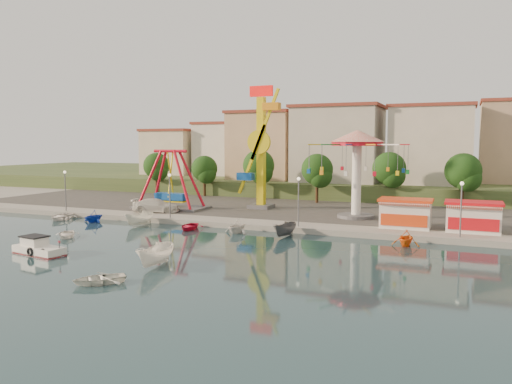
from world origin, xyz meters
The scene contains 36 objects.
ground centered at (0.00, 0.00, 0.00)m, with size 200.00×200.00×0.00m, color #142D37.
quay_deck centered at (0.00, 62.00, 0.30)m, with size 200.00×100.00×0.60m, color #9E998E.
asphalt_pad centered at (0.00, 30.00, 0.60)m, with size 90.00×28.00×0.01m, color #4C4944.
hill_terrace centered at (0.00, 67.00, 1.50)m, with size 200.00×60.00×3.00m, color #384C26.
pirate_ship_ride centered at (-12.55, 20.38, 4.39)m, with size 10.00×5.00×8.00m.
kamikaze_tower centered at (-1.14, 25.16, 8.57)m, with size 4.58×3.10×16.50m.
wave_swinger centered at (12.41, 21.57, 8.20)m, with size 11.60×11.60×10.40m.
booth_left centered at (18.63, 16.49, 2.16)m, with size 5.40×3.78×3.08m.
booth_mid centered at (25.14, 16.49, 2.16)m, with size 5.40×3.78×3.08m.
lamp_post_0 centered at (-24.00, 13.00, 3.10)m, with size 0.14×0.14×5.00m, color #59595E.
lamp_post_1 centered at (-8.00, 13.00, 3.10)m, with size 0.14×0.14×5.00m, color #59595E.
lamp_post_2 centered at (8.00, 13.00, 3.10)m, with size 0.14×0.14×5.00m, color #59595E.
lamp_post_3 centered at (24.00, 13.00, 3.10)m, with size 0.14×0.14×5.00m, color #59595E.
tree_0 centered at (-26.00, 36.98, 5.47)m, with size 4.60×4.60×7.19m.
tree_1 centered at (-16.00, 36.24, 5.20)m, with size 4.35×4.35×6.80m.
tree_2 centered at (-6.00, 35.81, 5.92)m, with size 5.02×5.02×7.85m.
tree_3 centered at (4.00, 34.36, 5.55)m, with size 4.68×4.68×7.32m.
tree_4 centered at (14.00, 37.35, 5.75)m, with size 4.86×4.86×7.60m.
tree_5 centered at (24.00, 35.54, 5.71)m, with size 4.83×4.83×7.54m.
building_0 centered at (-33.37, 46.06, 8.93)m, with size 9.26×9.53×11.87m, color beige.
building_1 centered at (-21.33, 51.38, 7.32)m, with size 12.33×9.01×8.63m, color silver.
building_2 centered at (-8.19, 51.96, 8.62)m, with size 11.95×9.28×11.23m, color tan.
building_3 centered at (5.60, 48.80, 7.60)m, with size 12.59×10.50×9.20m, color beige.
building_4 centered at (19.07, 52.20, 7.62)m, with size 10.75×9.23×9.24m, color beige.
cabin_motorboat centered at (-9.12, -5.94, 0.46)m, with size 5.10×2.56×1.72m.
rowboat_a centered at (-12.52, 0.93, 0.34)m, with size 2.36×3.30×0.68m, color white.
rowboat_b centered at (1.70, -11.08, 0.36)m, with size 2.49×3.49×0.72m, color white.
skiff centered at (2.52, -5.58, 0.86)m, with size 1.68×4.47×1.73m, color white.
van centered at (-12.26, 16.38, 1.47)m, with size 2.44×5.99×1.74m, color silver.
moored_boat_0 centered at (-21.83, 9.80, 0.43)m, with size 2.95×4.13×0.85m, color white.
moored_boat_1 centered at (-16.72, 9.80, 0.75)m, with size 2.45×2.83×1.49m, color #1435B2.
moored_boat_2 centered at (-10.10, 9.80, 0.81)m, with size 1.58×4.20×1.62m, color silver.
moored_boat_3 centered at (-3.52, 9.80, 0.37)m, with size 2.52×3.53×0.73m, color #BC0F2F.
moored_boat_4 centered at (2.25, 9.80, 0.78)m, with size 2.55×2.95×1.56m, color silver.
moored_boat_5 centered at (7.61, 9.80, 0.74)m, with size 1.44×3.82×1.48m, color #4F4F53.
moored_boat_7 centered at (19.43, 9.80, 0.78)m, with size 2.54×2.94×1.55m, color orange.
Camera 1 is at (24.15, -37.29, 9.44)m, focal length 35.00 mm.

